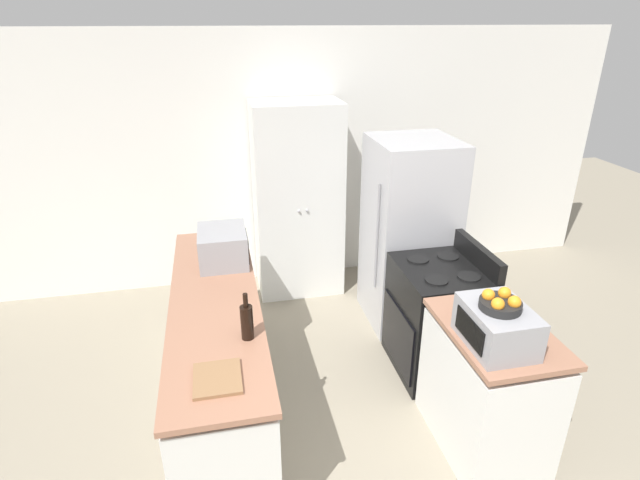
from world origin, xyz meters
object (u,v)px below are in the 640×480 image
pantry_cabinet (298,201)px  refrigerator (408,234)px  microwave (223,246)px  fruit_bowl (501,303)px  wine_bottle (247,321)px  stove (437,318)px  toaster_oven (497,326)px

pantry_cabinet → refrigerator: 1.19m
pantry_cabinet → microwave: pantry_cabinet is taller
microwave → fruit_bowl: (1.50, -1.44, 0.15)m
refrigerator → wine_bottle: refrigerator is taller
fruit_bowl → stove: bearing=82.5°
microwave → toaster_oven: 2.08m
refrigerator → microwave: 1.70m
stove → fruit_bowl: (-0.13, -0.97, 0.74)m
stove → refrigerator: 0.88m
fruit_bowl → microwave: bearing=136.3°
refrigerator → microwave: refrigerator is taller
microwave → wine_bottle: bearing=-84.7°
toaster_oven → refrigerator: bearing=84.9°
pantry_cabinet → fruit_bowl: 2.66m
stove → microwave: bearing=164.1°
refrigerator → stove: bearing=-92.4°
refrigerator → wine_bottle: 2.09m
stove → pantry_cabinet: bearing=118.4°
microwave → toaster_oven: (1.51, -1.43, -0.01)m
fruit_bowl → pantry_cabinet: bearing=105.9°
refrigerator → microwave: (-1.66, -0.32, 0.18)m
wine_bottle → fruit_bowl: fruit_bowl is taller
refrigerator → fruit_bowl: refrigerator is taller
wine_bottle → toaster_oven: size_ratio=0.67×
pantry_cabinet → microwave: size_ratio=4.38×
stove → toaster_oven: 1.13m
wine_bottle → fruit_bowl: bearing=-14.9°
microwave → toaster_oven: size_ratio=1.00×
pantry_cabinet → toaster_oven: bearing=-74.0°
stove → toaster_oven: size_ratio=2.39×
toaster_oven → fruit_bowl: (-0.01, -0.01, 0.16)m
stove → toaster_oven: toaster_oven is taller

